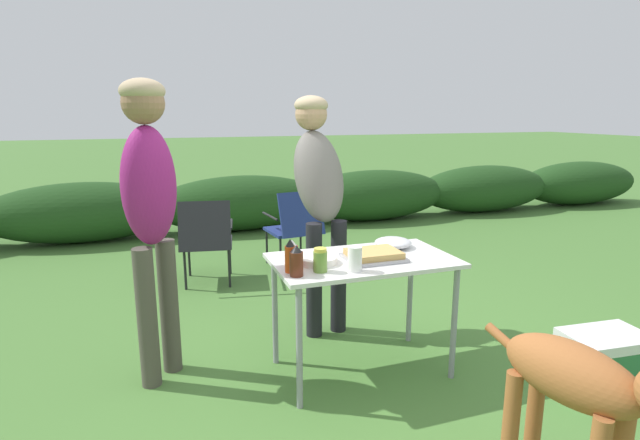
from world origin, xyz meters
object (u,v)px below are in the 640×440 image
(plate_stack, at_px, (317,260))
(ketchup_bottle, at_px, (292,254))
(dog, at_px, (582,390))
(camp_chair_green_behind_table, at_px, (295,225))
(folding_table, at_px, (363,270))
(mixing_bowl, at_px, (393,243))
(cooler_box, at_px, (604,360))
(standing_person_in_dark_puffer, at_px, (150,197))
(food_tray, at_px, (374,255))
(hot_sauce_bottle, at_px, (290,256))
(paper_cup_stack, at_px, (355,259))
(camp_chair_near_hedge, at_px, (206,237))
(relish_jar, at_px, (320,260))
(standing_person_with_beanie, at_px, (319,185))
(bbq_sauce_bottle, at_px, (296,261))

(plate_stack, relative_size, ketchup_bottle, 1.44)
(dog, height_order, camp_chair_green_behind_table, camp_chair_green_behind_table)
(folding_table, relative_size, ketchup_bottle, 6.76)
(mixing_bowl, height_order, cooler_box, mixing_bowl)
(standing_person_in_dark_puffer, bearing_deg, food_tray, -65.48)
(hot_sauce_bottle, xyz_separation_m, dog, (0.83, -1.23, -0.28))
(plate_stack, relative_size, paper_cup_stack, 1.64)
(plate_stack, xyz_separation_m, cooler_box, (1.57, -0.66, -0.59))
(folding_table, height_order, camp_chair_near_hedge, camp_chair_near_hedge)
(hot_sauce_bottle, bearing_deg, relish_jar, -16.32)
(relish_jar, bearing_deg, camp_chair_near_hedge, 100.72)
(ketchup_bottle, height_order, cooler_box, ketchup_bottle)
(food_tray, relative_size, ketchup_bottle, 2.12)
(food_tray, xyz_separation_m, standing_person_with_beanie, (-0.09, 0.76, 0.33))
(folding_table, distance_m, camp_chair_green_behind_table, 2.18)
(relish_jar, distance_m, standing_person_with_beanie, 0.96)
(ketchup_bottle, bearing_deg, bbq_sauce_bottle, -97.85)
(bbq_sauce_bottle, xyz_separation_m, dog, (0.81, -1.15, -0.27))
(plate_stack, distance_m, camp_chair_near_hedge, 2.00)
(hot_sauce_bottle, height_order, ketchup_bottle, hot_sauce_bottle)
(paper_cup_stack, distance_m, standing_person_in_dark_puffer, 1.23)
(food_tray, xyz_separation_m, plate_stack, (-0.34, 0.05, -0.01))
(camp_chair_near_hedge, bearing_deg, standing_person_in_dark_puffer, -96.56)
(paper_cup_stack, bearing_deg, hot_sauce_bottle, 163.02)
(ketchup_bottle, xyz_separation_m, camp_chair_green_behind_table, (0.65, 2.19, -0.35))
(relish_jar, relative_size, camp_chair_near_hedge, 0.16)
(food_tray, xyz_separation_m, mixing_bowl, (0.24, 0.21, 0.01))
(hot_sauce_bottle, height_order, cooler_box, hot_sauce_bottle)
(ketchup_bottle, bearing_deg, hot_sauce_bottle, -113.01)
(bbq_sauce_bottle, xyz_separation_m, cooler_box, (1.75, -0.47, -0.65))
(hot_sauce_bottle, distance_m, cooler_box, 1.96)
(bbq_sauce_bottle, distance_m, cooler_box, 1.93)
(relish_jar, height_order, standing_person_with_beanie, standing_person_with_beanie)
(bbq_sauce_bottle, height_order, dog, bbq_sauce_bottle)
(food_tray, bearing_deg, plate_stack, 172.47)
(folding_table, height_order, dog, dog)
(plate_stack, bearing_deg, cooler_box, -22.80)
(ketchup_bottle, bearing_deg, dog, -58.84)
(ketchup_bottle, bearing_deg, folding_table, 3.31)
(cooler_box, bearing_deg, hot_sauce_bottle, -12.78)
(paper_cup_stack, xyz_separation_m, cooler_box, (1.42, -0.44, -0.64))
(folding_table, distance_m, ketchup_bottle, 0.48)
(hot_sauce_bottle, relative_size, cooler_box, 0.38)
(paper_cup_stack, height_order, hot_sauce_bottle, hot_sauce_bottle)
(standing_person_in_dark_puffer, relative_size, camp_chair_green_behind_table, 2.16)
(plate_stack, relative_size, camp_chair_green_behind_table, 0.28)
(hot_sauce_bottle, xyz_separation_m, relish_jar, (0.16, -0.05, -0.02))
(mixing_bowl, bearing_deg, food_tray, -138.81)
(ketchup_bottle, relative_size, standing_person_with_beanie, 0.09)
(camp_chair_green_behind_table, bearing_deg, cooler_box, -76.08)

